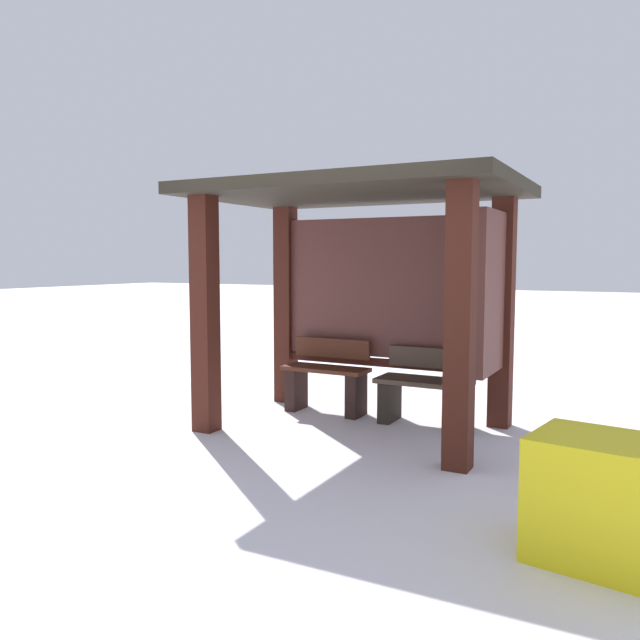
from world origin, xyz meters
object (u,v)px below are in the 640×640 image
Objects in this scene: bench_left_inside at (326,380)px; bus_shelter at (371,249)px; bench_center_inside at (425,392)px; grit_bin at (603,500)px.

bus_shelter is at bearing -24.87° from bench_left_inside.
bench_left_inside is at bearing 155.13° from bus_shelter.
bus_shelter is 3.25× the size of bench_center_inside.
bench_center_inside is (0.45, 0.29, -1.37)m from bus_shelter.
bench_left_inside reaches higher than grit_bin.
bus_shelter is at bearing -147.69° from bench_center_inside.
bench_left_inside is at bearing -179.91° from bench_center_inside.
bench_left_inside reaches higher than bench_center_inside.
grit_bin is at bearing -42.37° from bus_shelter.
bus_shelter reaches higher than bench_center_inside.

